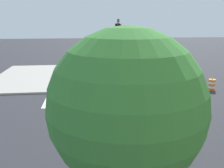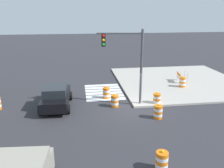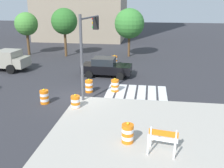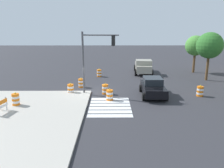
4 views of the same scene
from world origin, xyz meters
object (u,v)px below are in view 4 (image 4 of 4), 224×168
object	(u,v)px
sports_car	(153,87)
traffic_barrel_far_curb	(105,89)
traffic_barrel_median_near	(71,89)
traffic_barrel_crosswalk_end	(110,95)
traffic_barrel_lane_center	(200,91)
traffic_light_pole	(96,52)
traffic_barrel_median_far	(81,83)
pickup_truck	(143,66)
street_tree_streetside_far	(196,46)
traffic_barrel_on_sidewalk	(16,99)
street_tree_streetside_near	(210,46)
traffic_barrel_near_corner	(99,73)

from	to	relation	value
sports_car	traffic_barrel_far_curb	xyz separation A→B (m)	(-0.55, -4.29, -0.36)
traffic_barrel_median_near	traffic_barrel_crosswalk_end	bearing A→B (deg)	61.69
traffic_barrel_lane_center	traffic_light_pole	xyz separation A→B (m)	(-0.55, -9.33, 3.46)
traffic_barrel_median_near	sports_car	bearing A→B (deg)	85.02
traffic_barrel_crosswalk_end	traffic_barrel_median_near	distance (m)	4.12
traffic_barrel_crosswalk_end	traffic_barrel_median_far	bearing A→B (deg)	-145.17
pickup_truck	street_tree_streetside_far	xyz separation A→B (m)	(-0.79, 7.06, 2.67)
traffic_barrel_on_sidewalk	pickup_truck	bearing A→B (deg)	137.62
traffic_barrel_median_near	traffic_barrel_median_far	distance (m)	2.38
traffic_barrel_median_near	traffic_barrel_far_curb	xyz separation A→B (m)	(0.10, 3.22, 0.00)
pickup_truck	traffic_barrel_median_near	bearing A→B (deg)	-41.02
traffic_barrel_lane_center	traffic_light_pole	bearing A→B (deg)	-93.36
pickup_truck	traffic_barrel_on_sidewalk	xyz separation A→B (m)	(12.83, -11.71, -0.37)
traffic_barrel_far_curb	street_tree_streetside_near	size ratio (longest dim) A/B	0.18
pickup_truck	traffic_light_pole	size ratio (longest dim) A/B	0.96
traffic_light_pole	traffic_barrel_median_far	bearing A→B (deg)	-146.43
traffic_light_pole	sports_car	bearing A→B (deg)	86.03
traffic_light_pole	traffic_barrel_lane_center	bearing A→B (deg)	86.64
pickup_truck	traffic_barrel_median_far	xyz separation A→B (m)	(7.03, -7.42, -0.52)
traffic_barrel_lane_center	traffic_barrel_on_sidewalk	bearing A→B (deg)	-80.13
traffic_barrel_crosswalk_end	traffic_barrel_far_curb	size ratio (longest dim) A/B	1.00
traffic_barrel_on_sidewalk	street_tree_streetside_near	bearing A→B (deg)	115.63
sports_car	traffic_light_pole	world-z (taller)	traffic_light_pole
traffic_barrel_near_corner	traffic_barrel_far_curb	size ratio (longest dim) A/B	1.00
traffic_barrel_median_far	street_tree_streetside_far	xyz separation A→B (m)	(-7.83, 14.48, 3.19)
traffic_barrel_on_sidewalk	traffic_light_pole	size ratio (longest dim) A/B	0.19
traffic_barrel_median_far	traffic_light_pole	size ratio (longest dim) A/B	0.19
sports_car	pickup_truck	xyz separation A→B (m)	(-9.97, 0.60, 0.16)
traffic_barrel_on_sidewalk	street_tree_streetside_far	size ratio (longest dim) A/B	0.20
street_tree_streetside_far	traffic_barrel_on_sidewalk	bearing A→B (deg)	-54.02
traffic_barrel_crosswalk_end	traffic_barrel_median_near	xyz separation A→B (m)	(-1.96, -3.63, 0.00)
traffic_barrel_near_corner	traffic_barrel_median_far	world-z (taller)	same
sports_car	street_tree_streetside_far	size ratio (longest dim) A/B	0.87
traffic_barrel_median_far	traffic_barrel_on_sidewalk	size ratio (longest dim) A/B	1.00
sports_car	traffic_barrel_lane_center	xyz separation A→B (m)	(0.19, 4.21, -0.36)
street_tree_streetside_far	traffic_barrel_median_near	bearing A→B (deg)	-56.31
pickup_truck	traffic_barrel_lane_center	xyz separation A→B (m)	(10.16, 3.62, -0.52)
traffic_barrel_far_curb	traffic_light_pole	world-z (taller)	traffic_light_pole
traffic_barrel_on_sidewalk	street_tree_streetside_near	xyz separation A→B (m)	(-8.90, 18.55, 3.42)
traffic_light_pole	street_tree_streetside_near	bearing A→B (deg)	114.38
traffic_barrel_median_far	street_tree_streetside_near	world-z (taller)	street_tree_streetside_near
traffic_barrel_far_curb	traffic_barrel_on_sidewalk	size ratio (longest dim) A/B	1.00
traffic_barrel_lane_center	street_tree_streetside_near	size ratio (longest dim) A/B	0.18
traffic_barrel_crosswalk_end	traffic_barrel_far_curb	distance (m)	1.90
traffic_barrel_median_far	traffic_barrel_on_sidewalk	world-z (taller)	traffic_barrel_on_sidewalk
traffic_light_pole	street_tree_streetside_far	bearing A→B (deg)	129.19
traffic_barrel_lane_center	street_tree_streetside_near	bearing A→B (deg)	152.66
traffic_barrel_lane_center	traffic_light_pole	world-z (taller)	traffic_light_pole
pickup_truck	traffic_barrel_on_sidewalk	bearing A→B (deg)	-42.38
traffic_barrel_near_corner	traffic_barrel_crosswalk_end	size ratio (longest dim) A/B	1.00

